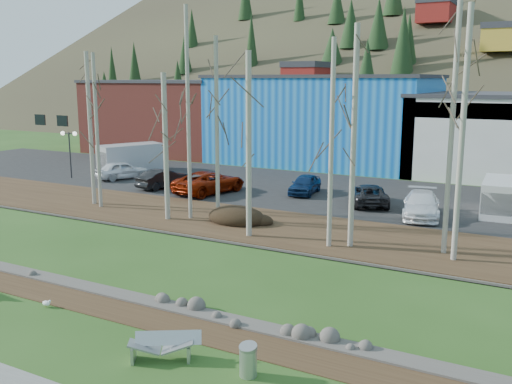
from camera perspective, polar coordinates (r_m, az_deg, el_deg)
The scene contains 33 objects.
ground at distance 20.50m, azimuth -20.10°, elevation -12.36°, with size 200.00×200.00×0.00m, color #264A18.
dirt_strip at distance 21.80m, azimuth -15.92°, elevation -10.60°, with size 80.00×1.80×0.03m, color #382616.
near_bank_rocks at distance 22.47m, azimuth -14.11°, elevation -9.87°, with size 80.00×0.80×0.50m, color #47423D, non-canonical shape.
river at distance 25.43m, azimuth -7.83°, elevation -7.11°, with size 80.00×8.00×0.90m, color #121932, non-canonical shape.
far_bank_rocks at distance 28.68m, azimuth -2.97°, elevation -4.88°, with size 80.00×0.80×0.46m, color #47423D, non-canonical shape.
far_bank at distance 31.33m, azimuth 0.09°, elevation -3.32°, with size 80.00×7.00×0.15m, color #382616.
parking_lot at distance 40.64m, azimuth 7.16°, elevation -0.02°, with size 80.00×14.00×0.14m, color black.
building_brick at distance 64.12m, azimuth -8.43°, elevation 7.54°, with size 16.32×12.24×7.80m.
building_blue at distance 55.22m, azimuth 6.80°, elevation 7.25°, with size 20.40×12.24×8.30m.
hillside at distance 97.69m, azimuth 20.77°, elevation 16.20°, with size 160.00×72.00×35.00m, color #342C1F, non-canonical shape.
bench_damaged at distance 17.20m, azimuth -9.25°, elevation -14.95°, with size 1.92×1.50×0.84m.
litter_bin at distance 16.18m, azimuth -0.79°, elevation -16.61°, with size 0.48×0.48×0.84m, color #B1B4B7.
seagull at distance 21.89m, azimuth -20.22°, elevation -10.39°, with size 0.39×0.19×0.28m.
dirt_mound at distance 31.66m, azimuth -1.97°, elevation -2.42°, with size 3.36×2.37×0.66m, color black.
birch_0 at distance 37.08m, azimuth -16.24°, elevation 6.05°, with size 0.25×0.25×9.45m.
birch_1 at distance 36.05m, azimuth -15.62°, elevation 5.86°, with size 0.21×0.21×9.34m.
birch_2 at distance 32.09m, azimuth -9.02°, elevation 4.44°, with size 0.29×0.29×8.16m.
birch_3 at distance 31.97m, azimuth -6.79°, elevation 7.68°, with size 0.22×0.22×11.71m.
birch_4 at distance 28.13m, azimuth -0.73°, elevation 4.65°, with size 0.28×0.28×9.15m.
birch_5 at distance 31.59m, azimuth -3.93°, elevation 6.20°, with size 0.23×0.23×10.08m.
birch_6 at distance 26.52m, azimuth 7.55°, elevation 4.69°, with size 0.22×0.22×9.65m.
birch_7 at distance 26.66m, azimuth 9.74°, elevation 5.30°, with size 0.26×0.26×10.24m.
birch_8 at distance 25.67m, azimuth 19.91°, elevation 5.25°, with size 0.25×0.25×10.86m.
birch_9 at distance 26.53m, azimuth 19.07°, elevation 7.15°, with size 0.23×0.23×12.40m.
street_lamp at distance 47.63m, azimuth -18.17°, elevation 4.83°, with size 1.41×0.55×3.73m.
car_0 at distance 46.38m, azimuth -13.23°, elevation 2.16°, with size 1.68×4.18×1.42m, color white.
car_1 at distance 42.01m, azimuth -9.25°, elevation 1.35°, with size 1.45×4.16×1.37m, color black.
car_2 at distance 39.70m, azimuth -4.68°, elevation 1.00°, with size 2.55×5.54×1.54m, color maroon.
car_3 at distance 39.47m, azimuth 4.92°, elevation 0.78°, with size 1.56×3.89×1.32m, color navy.
car_4 at distance 36.71m, azimuth 11.22°, elevation -0.23°, with size 2.14×4.63×1.29m, color #232325.
car_5 at distance 34.13m, azimuth 16.21°, elevation -1.22°, with size 1.99×4.90×1.42m, color white.
van_white at distance 36.18m, azimuth 23.23°, elevation -0.51°, with size 2.20×4.74×2.03m.
van_grey at distance 49.80m, azimuth -12.64°, elevation 3.33°, with size 4.18×5.78×2.33m.
Camera 1 is at (14.44, -12.15, 7.99)m, focal length 40.00 mm.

